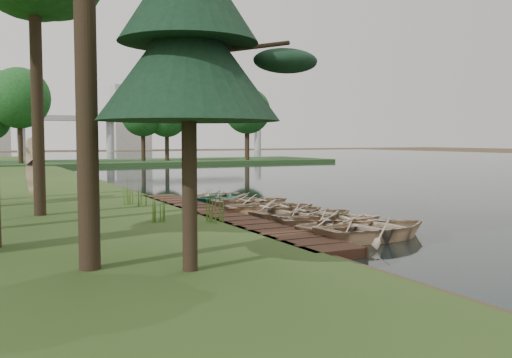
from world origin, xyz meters
name	(u,v)px	position (x,y,z in m)	size (l,w,h in m)	color
ground	(257,219)	(0.00, 0.00, 0.00)	(300.00, 300.00, 0.00)	#3D2F1D
water	(449,172)	(30.00, 20.00, 0.03)	(130.00, 200.00, 0.05)	black
boardwalk	(219,217)	(-1.60, 0.00, 0.15)	(1.60, 16.00, 0.30)	#362015
peninsula	(135,162)	(8.00, 50.00, 0.23)	(50.00, 14.00, 0.45)	#24421D
far_trees	(106,111)	(4.67, 50.00, 6.43)	(45.60, 5.60, 8.80)	black
bridge	(77,122)	(12.31, 120.00, 7.08)	(95.90, 4.00, 8.60)	#A5A5A0
building_a	(130,118)	(30.00, 140.00, 9.00)	(10.00, 8.00, 18.00)	#A5A5A0
rowboat_0	(377,225)	(1.11, -5.93, 0.47)	(2.87, 4.02, 0.83)	beige
rowboat_1	(343,223)	(0.75, -4.68, 0.39)	(2.35, 3.29, 0.68)	beige
rowboat_2	(332,217)	(1.04, -3.59, 0.43)	(2.59, 3.63, 0.75)	beige
rowboat_3	(317,213)	(1.26, -2.34, 0.42)	(2.55, 3.58, 0.74)	beige
rowboat_4	(291,210)	(0.97, -0.92, 0.40)	(2.41, 3.37, 0.70)	beige
rowboat_5	(271,206)	(0.78, 0.35, 0.43)	(2.62, 3.67, 0.76)	beige
rowboat_6	(269,204)	(1.18, 1.25, 0.37)	(2.18, 3.05, 0.63)	beige
rowboat_7	(251,199)	(1.17, 2.91, 0.41)	(2.50, 3.50, 0.73)	beige
rowboat_8	(245,199)	(1.22, 3.66, 0.37)	(2.19, 3.06, 0.63)	beige
rowboat_9	(225,196)	(0.93, 5.27, 0.37)	(2.20, 3.09, 0.64)	teal
rowboat_10	(217,194)	(0.95, 6.41, 0.36)	(2.14, 2.99, 0.62)	beige
stored_rowboat	(36,195)	(-7.35, 7.46, 0.60)	(2.08, 2.91, 0.60)	beige
pine_tree	(188,22)	(-5.76, -8.36, 5.49)	(3.80, 3.80, 8.25)	black
reeds_0	(215,205)	(-2.60, -2.09, 0.87)	(0.60, 0.60, 1.14)	#3F661E
reeds_1	(158,209)	(-4.25, -1.02, 0.73)	(0.60, 0.60, 0.86)	#3F661E
reeds_2	(145,194)	(-3.49, 3.46, 0.79)	(0.60, 0.60, 0.99)	#3F661E
reeds_3	(128,191)	(-3.91, 4.54, 0.85)	(0.60, 0.60, 1.10)	#3F661E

